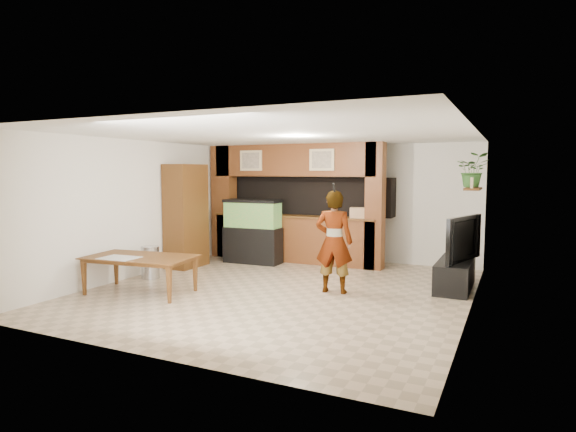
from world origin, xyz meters
The scene contains 20 objects.
floor centered at (0.00, 0.00, 0.00)m, with size 6.50×6.50×0.00m, color tan.
ceiling centered at (0.00, 0.00, 2.60)m, with size 6.50×6.50×0.00m, color white.
wall_back centered at (0.00, 3.25, 1.30)m, with size 6.00×6.00×0.00m, color silver.
wall_left centered at (-3.00, 0.00, 1.30)m, with size 6.50×6.50×0.00m, color silver.
wall_right centered at (3.00, 0.00, 1.30)m, with size 6.50×6.50×0.00m, color silver.
partition centered at (-0.95, 2.64, 1.31)m, with size 4.20×0.99×2.60m.
wall_clock centered at (-2.97, 1.00, 1.90)m, with size 0.05×0.25×0.25m.
wall_shelf centered at (2.85, 1.95, 1.70)m, with size 0.25×0.90×0.04m, color #5D3216.
pantry_cabinet centered at (-2.70, 0.99, 1.08)m, with size 0.54×0.88×2.16m, color #5D3216.
trash_can centered at (-2.62, -0.23, 0.31)m, with size 0.33×0.33×0.61m, color #B2B2B7.
aquarium centered at (-1.64, 1.95, 0.68)m, with size 1.26×0.47×1.40m.
tv_stand centered at (2.65, 1.39, 0.25)m, with size 0.54×1.48×0.49m, color black.
television centered at (2.65, 1.39, 0.88)m, with size 1.33×0.17×0.77m, color black.
photo_frame centered at (2.85, 1.61, 1.81)m, with size 0.03×0.14×0.18m, color #C8B385.
potted_plant centered at (2.82, 2.19, 2.03)m, with size 0.56×0.48×0.62m, color #2E6026.
person centered at (0.86, 0.25, 0.85)m, with size 0.62×0.41×1.70m, color #937551.
microphone centered at (0.91, 0.09, 1.75)m, with size 0.03×0.03×0.15m, color black.
dining_table centered at (-2.00, -1.20, 0.31)m, with size 1.75×0.98×0.62m, color #5D3216.
newspaper_a centered at (-2.19, -1.44, 0.62)m, with size 0.59×0.43×0.01m, color silver.
counter_box centered at (0.60, 2.45, 1.15)m, with size 0.33×0.22×0.22m, color tan.
Camera 1 is at (3.54, -7.17, 2.00)m, focal length 30.00 mm.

